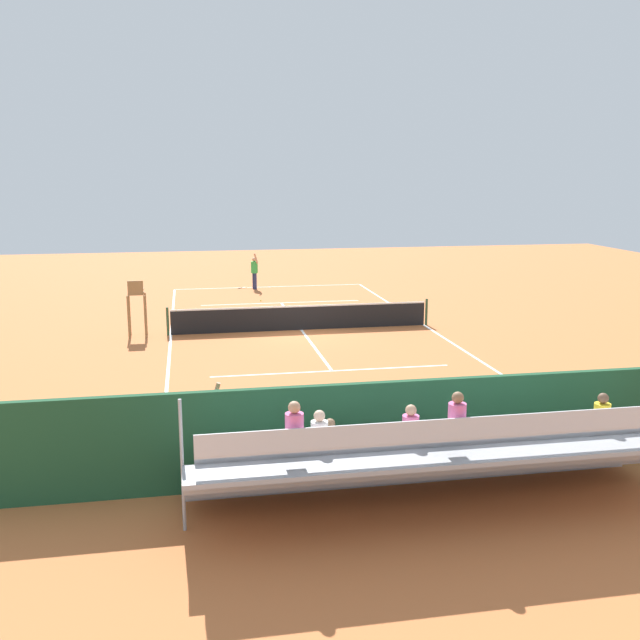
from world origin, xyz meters
TOP-DOWN VIEW (x-y plane):
  - ground_plane at (0.00, 0.00)m, footprint 60.00×60.00m
  - court_line_markings at (0.00, -0.04)m, footprint 10.10×22.20m
  - tennis_net at (0.00, 0.00)m, footprint 10.30×0.10m
  - backdrop_wall at (0.00, 14.00)m, footprint 18.00×0.16m
  - bleacher_stand at (0.07, 15.37)m, footprint 9.06×2.40m
  - umpire_chair at (6.20, 0.06)m, footprint 0.67×0.67m
  - courtside_bench at (-2.15, 13.27)m, footprint 1.80×0.40m
  - equipment_bag at (-0.33, 13.40)m, footprint 0.90×0.36m
  - tennis_player at (0.83, -10.43)m, footprint 0.45×0.56m
  - tennis_racket at (1.38, -10.92)m, footprint 0.55×0.47m
  - tennis_ball_near at (0.90, -6.67)m, footprint 0.07×0.07m
  - line_judge at (3.90, 13.39)m, footprint 0.44×0.56m

SIDE VIEW (x-z plane):
  - ground_plane at x=0.00m, z-range 0.00..0.00m
  - court_line_markings at x=0.00m, z-range 0.00..0.01m
  - tennis_racket at x=1.38m, z-range 0.00..0.03m
  - tennis_ball_near at x=0.90m, z-range 0.00..0.07m
  - equipment_bag at x=-0.33m, z-range 0.00..0.36m
  - tennis_net at x=0.00m, z-range -0.03..1.04m
  - courtside_bench at x=-2.15m, z-range 0.09..1.02m
  - bleacher_stand at x=0.07m, z-range -0.30..2.18m
  - backdrop_wall at x=0.00m, z-range 0.00..2.00m
  - tennis_player at x=0.83m, z-range 0.05..1.98m
  - line_judge at x=3.90m, z-range 0.05..1.98m
  - umpire_chair at x=6.20m, z-range 0.24..2.38m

